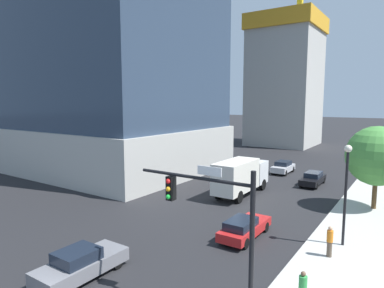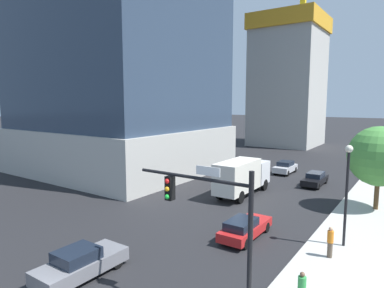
# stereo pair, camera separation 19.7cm
# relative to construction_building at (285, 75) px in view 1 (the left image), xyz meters

# --- Properties ---
(sidewalk) EXTENTS (5.05, 120.00, 0.15)m
(sidewalk) POSITION_rel_construction_building_xyz_m (20.11, -40.70, -13.99)
(sidewalk) COLOR #B2AFA8
(sidewalk) RESTS_ON ground
(construction_building) EXTENTS (12.86, 22.04, 33.62)m
(construction_building) POSITION_rel_construction_building_xyz_m (0.00, 0.00, 0.00)
(construction_building) COLOR #B2AFA8
(construction_building) RESTS_ON ground
(traffic_light_pole) EXTENTS (5.47, 0.48, 6.05)m
(traffic_light_pole) POSITION_rel_construction_building_xyz_m (16.25, -56.02, -9.76)
(traffic_light_pole) COLOR black
(traffic_light_pole) RESTS_ON sidewalk
(street_lamp) EXTENTS (0.44, 0.44, 6.08)m
(street_lamp) POSITION_rel_construction_building_xyz_m (19.56, -46.14, -9.96)
(street_lamp) COLOR black
(street_lamp) RESTS_ON sidewalk
(street_tree) EXTENTS (4.76, 4.76, 6.68)m
(street_tree) POSITION_rel_construction_building_xyz_m (20.30, -37.22, -9.62)
(street_tree) COLOR brown
(street_tree) RESTS_ON sidewalk
(car_gray) EXTENTS (1.91, 4.69, 1.51)m
(car_gray) POSITION_rel_construction_building_xyz_m (9.43, -57.24, -13.35)
(car_gray) COLOR slate
(car_gray) RESTS_ON ground
(car_red) EXTENTS (1.73, 4.72, 1.37)m
(car_red) POSITION_rel_construction_building_xyz_m (14.04, -48.20, -13.37)
(car_red) COLOR red
(car_red) RESTS_ON ground
(car_silver) EXTENTS (1.80, 4.08, 1.49)m
(car_silver) POSITION_rel_construction_building_xyz_m (9.43, -27.42, -13.31)
(car_silver) COLOR #B7B7BC
(car_silver) RESTS_ON ground
(car_black) EXTENTS (1.73, 4.57, 1.37)m
(car_black) POSITION_rel_construction_building_xyz_m (14.04, -31.47, -13.38)
(car_black) COLOR black
(car_black) RESTS_ON ground
(box_truck) EXTENTS (2.29, 7.72, 3.38)m
(box_truck) POSITION_rel_construction_building_xyz_m (9.43, -39.28, -12.16)
(box_truck) COLOR silver
(box_truck) RESTS_ON ground
(pedestrian_orange_shirt) EXTENTS (0.34, 0.34, 1.75)m
(pedestrian_orange_shirt) POSITION_rel_construction_building_xyz_m (19.23, -48.23, -13.02)
(pedestrian_orange_shirt) COLOR brown
(pedestrian_orange_shirt) RESTS_ON sidewalk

